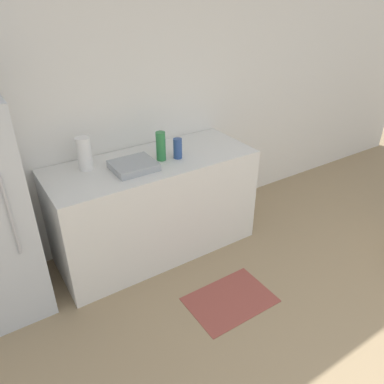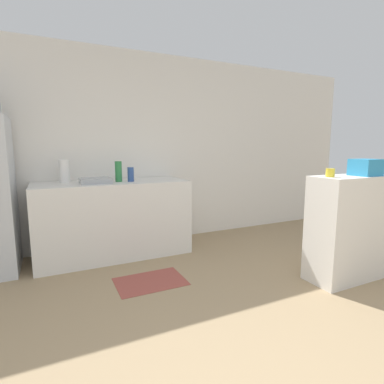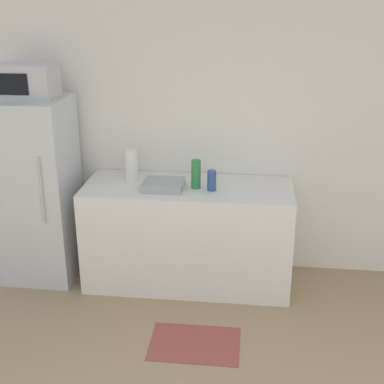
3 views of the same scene
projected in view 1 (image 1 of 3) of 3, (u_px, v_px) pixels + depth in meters
wall_back at (145, 103)px, 3.36m from camera, size 8.00×0.06×2.60m
counter at (155, 206)px, 3.41m from camera, size 1.81×0.72×0.92m
sink_basin at (133, 166)px, 3.02m from camera, size 0.34×0.30×0.06m
bottle_tall at (161, 146)px, 3.14m from camera, size 0.08×0.08×0.25m
bottle_short at (178, 148)px, 3.19m from camera, size 0.08×0.08×0.17m
paper_towel_roll at (84, 154)px, 2.97m from camera, size 0.12×0.12×0.27m
kitchen_rug at (230, 300)px, 3.03m from camera, size 0.68×0.48×0.01m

